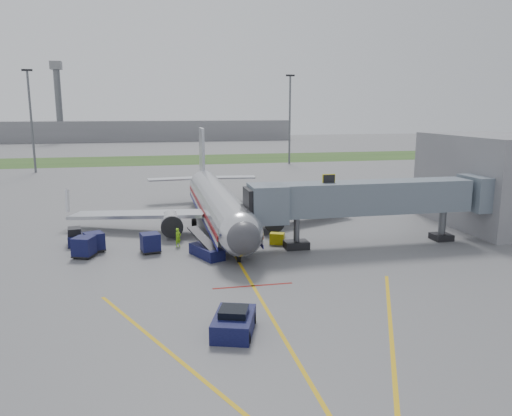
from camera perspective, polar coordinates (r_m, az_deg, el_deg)
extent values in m
plane|color=#565659|center=(40.89, -1.49, -6.99)|extent=(400.00, 400.00, 0.00)
cube|color=#2D4C1E|center=(129.01, -8.84, 5.48)|extent=(300.00, 25.00, 0.01)
cube|color=gold|center=(39.03, -0.95, -7.89)|extent=(0.25, 50.00, 0.01)
cube|color=maroon|center=(37.18, -0.35, -8.89)|extent=(6.00, 0.25, 0.01)
cube|color=gold|center=(27.40, -8.82, -16.78)|extent=(9.52, 20.04, 0.01)
cube|color=gold|center=(30.32, 15.22, -14.17)|extent=(9.52, 20.04, 0.01)
cylinder|color=silver|center=(54.59, -4.38, 0.58)|extent=(3.80, 28.00, 3.80)
sphere|color=silver|center=(41.07, -1.77, -2.99)|extent=(3.80, 3.80, 3.80)
sphere|color=#38383D|center=(39.84, -1.43, -3.44)|extent=(2.74, 2.74, 2.74)
cube|color=black|center=(40.56, -1.67, -2.37)|extent=(2.20, 1.20, 0.55)
cone|color=silver|center=(70.76, -6.17, 3.02)|extent=(3.80, 5.00, 3.80)
cube|color=#B7BAC1|center=(69.80, -6.20, 6.21)|extent=(0.35, 4.20, 7.00)
cube|color=#B7BAC1|center=(54.33, -13.29, -0.72)|extent=(15.10, 8.59, 1.13)
cube|color=#B7BAC1|center=(56.49, 4.21, 0.02)|extent=(15.10, 8.59, 1.13)
cylinder|color=silver|center=(51.51, -9.66, -1.74)|extent=(2.10, 3.60, 2.10)
cylinder|color=silver|center=(52.91, 1.67, -1.23)|extent=(2.10, 3.60, 2.10)
cube|color=maroon|center=(54.94, -2.39, 0.30)|extent=(0.05, 28.00, 0.45)
cube|color=navy|center=(55.11, -2.38, -0.62)|extent=(0.05, 28.00, 0.35)
cylinder|color=black|center=(42.67, -1.99, -5.78)|extent=(0.28, 0.70, 0.70)
cylinder|color=black|center=(55.27, -7.09, -1.73)|extent=(0.50, 1.00, 1.00)
cylinder|color=black|center=(55.92, -1.78, -1.49)|extent=(0.50, 1.00, 1.00)
cube|color=slate|center=(48.30, 12.71, 1.21)|extent=(20.00, 3.00, 3.00)
cube|color=slate|center=(45.17, 1.31, 0.54)|extent=(3.20, 3.60, 3.40)
cube|color=black|center=(44.91, -0.18, 0.48)|extent=(1.60, 3.00, 2.80)
cube|color=#D0C00C|center=(46.50, 8.31, 3.24)|extent=(1.20, 0.15, 1.00)
cylinder|color=#595B60|center=(46.49, 4.66, -2.78)|extent=(0.56, 0.56, 3.10)
cube|color=black|center=(46.80, 4.64, -4.20)|extent=(2.20, 1.60, 0.70)
cylinder|color=#595B60|center=(52.70, 20.50, -1.79)|extent=(0.70, 0.70, 3.10)
cube|color=black|center=(52.98, 20.41, -3.10)|extent=(1.80, 1.80, 0.60)
cube|color=slate|center=(54.38, 24.29, 1.59)|extent=(3.00, 4.00, 3.40)
cube|color=slate|center=(61.26, 25.37, 2.87)|extent=(10.00, 16.00, 10.00)
cylinder|color=#595B60|center=(110.63, -24.27, 8.87)|extent=(0.44, 0.44, 20.00)
cube|color=black|center=(110.83, -24.71, 14.13)|extent=(2.00, 0.40, 0.40)
cylinder|color=#595B60|center=(117.65, 3.87, 9.92)|extent=(0.44, 0.44, 20.00)
cube|color=black|center=(117.85, 3.94, 14.88)|extent=(2.00, 0.40, 0.40)
cube|color=slate|center=(208.39, -12.94, 8.61)|extent=(120.00, 14.00, 8.00)
cylinder|color=#595B60|center=(205.84, -21.61, 10.87)|extent=(2.40, 2.40, 28.00)
cube|color=slate|center=(206.43, -21.91, 14.89)|extent=(4.00, 4.00, 3.00)
cube|color=black|center=(29.78, -2.55, -13.08)|extent=(3.23, 4.13, 1.11)
cube|color=black|center=(29.50, -2.56, -11.83)|extent=(2.03, 2.03, 0.50)
cylinder|color=black|center=(28.82, -4.79, -14.30)|extent=(0.46, 0.83, 0.80)
cylinder|color=black|center=(28.56, -1.11, -14.52)|extent=(0.46, 0.83, 0.80)
cylinder|color=black|center=(31.16, -3.85, -12.25)|extent=(0.46, 0.83, 0.80)
cylinder|color=black|center=(30.91, -0.47, -12.42)|extent=(0.46, 0.83, 0.80)
cube|color=black|center=(50.69, -19.98, -3.43)|extent=(1.60, 2.60, 0.98)
cube|color=black|center=(50.49, -20.05, -2.51)|extent=(1.38, 1.71, 0.69)
cylinder|color=black|center=(49.92, -20.52, -4.04)|extent=(0.28, 0.51, 0.49)
cylinder|color=black|center=(49.90, -19.39, -3.96)|extent=(0.28, 0.51, 0.49)
cylinder|color=black|center=(51.62, -20.51, -3.54)|extent=(0.28, 0.51, 0.49)
cylinder|color=black|center=(51.61, -19.42, -3.47)|extent=(0.28, 0.51, 0.49)
cube|color=black|center=(46.18, -11.99, -3.82)|extent=(1.89, 1.89, 1.60)
cube|color=black|center=(46.39, -11.95, -4.77)|extent=(1.95, 1.95, 0.12)
cylinder|color=black|center=(45.70, -12.54, -5.09)|extent=(0.28, 0.33, 0.29)
cylinder|color=black|center=(45.94, -11.03, -4.94)|extent=(0.28, 0.33, 0.29)
cylinder|color=black|center=(46.87, -12.85, -4.69)|extent=(0.28, 0.33, 0.29)
cylinder|color=black|center=(47.10, -11.37, -4.55)|extent=(0.28, 0.33, 0.29)
cube|color=black|center=(47.83, -18.01, -3.62)|extent=(2.07, 2.07, 1.58)
cube|color=black|center=(48.04, -17.95, -4.53)|extent=(2.13, 2.13, 0.12)
cylinder|color=black|center=(47.32, -18.44, -4.85)|extent=(0.32, 0.35, 0.29)
cylinder|color=black|center=(47.65, -17.03, -4.65)|extent=(0.32, 0.35, 0.29)
cylinder|color=black|center=(48.46, -18.85, -4.50)|extent=(0.32, 0.35, 0.29)
cylinder|color=black|center=(48.78, -17.47, -4.31)|extent=(0.32, 0.35, 0.29)
cube|color=black|center=(46.28, -19.08, -4.15)|extent=(2.10, 2.10, 1.63)
cube|color=black|center=(46.50, -19.02, -5.11)|extent=(2.17, 2.17, 0.13)
cylinder|color=black|center=(46.27, -20.07, -5.32)|extent=(0.32, 0.36, 0.29)
cylinder|color=black|center=(45.68, -18.68, -5.43)|extent=(0.32, 0.36, 0.29)
cylinder|color=black|center=(47.33, -19.34, -4.90)|extent=(0.32, 0.36, 0.29)
cylinder|color=black|center=(46.76, -17.97, -5.01)|extent=(0.32, 0.36, 0.29)
cube|color=black|center=(44.18, -5.65, -4.99)|extent=(2.92, 4.13, 0.96)
cube|color=black|center=(44.36, -6.02, -3.56)|extent=(2.62, 4.34, 1.51)
cylinder|color=black|center=(42.82, -5.33, -5.77)|extent=(0.46, 0.64, 0.60)
cylinder|color=black|center=(43.35, -4.10, -5.53)|extent=(0.46, 0.64, 0.60)
cylinder|color=black|center=(45.16, -7.13, -4.90)|extent=(0.46, 0.64, 0.60)
cylinder|color=black|center=(45.65, -5.94, -4.69)|extent=(0.46, 0.64, 0.60)
cube|color=#D0C00C|center=(48.11, 2.42, -3.51)|extent=(1.60, 1.36, 1.08)
cylinder|color=black|center=(48.28, 1.89, -3.95)|extent=(0.27, 0.32, 0.27)
cylinder|color=black|center=(48.15, 2.95, -4.00)|extent=(0.27, 0.32, 0.27)
imported|color=#82D619|center=(47.65, -8.90, -3.34)|extent=(0.78, 0.75, 1.80)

